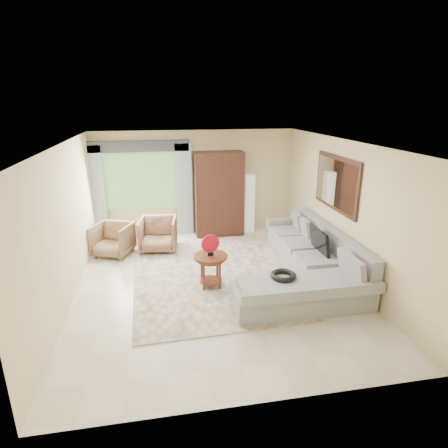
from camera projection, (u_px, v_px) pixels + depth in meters
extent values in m
plane|color=silver|center=(214.00, 283.00, 7.05)|extent=(6.00, 6.00, 0.00)
cube|color=beige|center=(212.00, 275.00, 7.38)|extent=(3.13, 4.10, 0.02)
cube|color=#979A9F|center=(305.00, 256.00, 7.80)|extent=(0.90, 2.40, 0.40)
cube|color=#979A9F|center=(302.00, 296.00, 6.18)|extent=(2.30, 0.80, 0.40)
cube|color=#979A9F|center=(331.00, 241.00, 7.34)|extent=(0.20, 3.20, 0.50)
cube|color=#979A9F|center=(285.00, 223.00, 8.89)|extent=(0.90, 0.16, 0.22)
cube|color=#979A9F|center=(314.00, 294.00, 5.67)|extent=(2.30, 0.10, 0.18)
cube|color=black|center=(319.00, 241.00, 7.18)|extent=(0.14, 0.74, 0.48)
torus|color=black|center=(283.00, 275.00, 6.14)|extent=(0.43, 0.43, 0.09)
cylinder|color=#492213|center=(211.00, 256.00, 6.74)|extent=(0.62, 0.62, 0.04)
cylinder|color=#492213|center=(211.00, 273.00, 6.84)|extent=(0.41, 0.41, 0.56)
cylinder|color=#B61221|center=(210.00, 244.00, 6.66)|extent=(0.34, 0.10, 0.34)
imported|color=brown|center=(113.00, 240.00, 8.26)|extent=(1.00, 1.02, 0.71)
imported|color=#8F674E|center=(158.00, 234.00, 8.52)|extent=(0.91, 0.93, 0.76)
imported|color=#999999|center=(116.00, 232.00, 8.89)|extent=(0.65, 0.61, 0.60)
cube|color=black|center=(219.00, 194.00, 9.35)|extent=(1.20, 0.55, 2.10)
cube|color=silver|center=(249.00, 204.00, 9.64)|extent=(0.24, 0.24, 1.50)
cube|color=#669E59|center=(141.00, 181.00, 9.15)|extent=(1.80, 0.04, 1.40)
cube|color=#9EB7CC|center=(97.00, 194.00, 8.97)|extent=(0.40, 0.08, 2.30)
cube|color=#9EB7CC|center=(184.00, 190.00, 9.33)|extent=(0.40, 0.08, 2.30)
cube|color=#1E232D|center=(138.00, 146.00, 8.82)|extent=(2.40, 0.12, 0.26)
cube|color=black|center=(336.00, 183.00, 7.25)|extent=(0.04, 1.70, 1.05)
cube|color=white|center=(335.00, 183.00, 7.24)|extent=(0.02, 1.54, 0.90)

